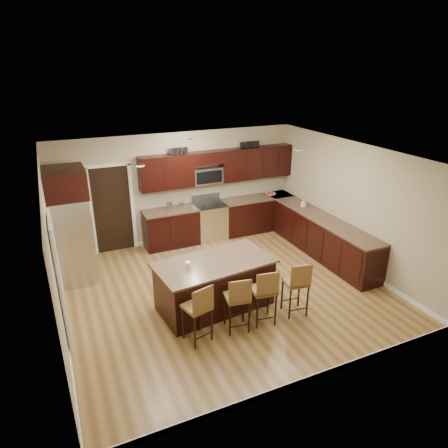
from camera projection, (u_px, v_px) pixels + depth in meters
name	position (u px, v px, depth m)	size (l,w,h in m)	color
floor	(225.00, 289.00, 7.97)	(6.00, 6.00, 0.00)	olive
ceiling	(225.00, 156.00, 6.95)	(6.00, 6.00, 0.00)	silver
wall_back	(179.00, 188.00, 9.78)	(6.00, 6.00, 0.00)	tan
wall_left	(53.00, 257.00, 6.32)	(5.50, 5.50, 0.00)	tan
wall_right	(352.00, 205.00, 8.59)	(5.50, 5.50, 0.00)	tan
base_cabinets	(272.00, 228.00, 9.74)	(4.02, 3.96, 0.92)	black
upper_cabinets	(221.00, 165.00, 9.85)	(4.00, 0.33, 0.80)	black
range	(210.00, 221.00, 10.12)	(0.76, 0.64, 1.11)	silver
microwave	(207.00, 176.00, 9.81)	(0.76, 0.31, 0.40)	silver
doorway	(112.00, 210.00, 9.27)	(0.85, 0.03, 2.06)	black
pantry_door	(59.00, 284.00, 6.20)	(0.03, 0.80, 2.04)	white
letter_decor	(215.00, 148.00, 9.62)	(2.20, 0.03, 0.15)	black
island	(215.00, 285.00, 7.29)	(2.21, 1.32, 0.92)	black
stool_left	(199.00, 307.00, 6.26)	(0.48, 0.48, 1.04)	brown
stool_mid	(238.00, 298.00, 6.52)	(0.44, 0.44, 1.02)	brown
stool_right	(265.00, 291.00, 6.70)	(0.44, 0.44, 1.05)	brown
refrigerator	(71.00, 225.00, 7.94)	(0.79, 0.96, 2.35)	silver
floor_mat	(192.00, 256.00, 9.30)	(0.98, 0.65, 0.01)	brown
fruit_bowl	(270.00, 194.00, 10.60)	(0.26, 0.26, 0.06)	silver
soap_bottle	(304.00, 203.00, 9.73)	(0.09, 0.09, 0.19)	#B2B2B2
canister_tall	(169.00, 206.00, 9.52)	(0.12, 0.12, 0.21)	silver
canister_short	(181.00, 205.00, 9.64)	(0.11, 0.11, 0.16)	silver
island_jar	(188.00, 265.00, 6.89)	(0.10, 0.10, 0.10)	white
stool_extra	(297.00, 283.00, 6.95)	(0.44, 0.44, 1.05)	brown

